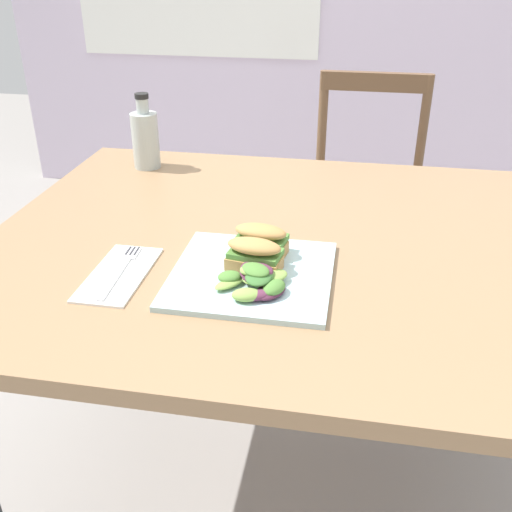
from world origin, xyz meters
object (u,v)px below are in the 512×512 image
(sandwich_half_back, at_px, (261,239))
(chair_wooden_far, at_px, (365,207))
(fork_on_napkin, at_px, (122,267))
(dining_table, at_px, (286,292))
(bottle_cold_brew, at_px, (146,142))
(sandwich_half_front, at_px, (254,254))
(plate_lunch, at_px, (252,274))

(sandwich_half_back, bearing_deg, chair_wooden_far, 78.31)
(fork_on_napkin, bearing_deg, dining_table, 33.12)
(chair_wooden_far, bearing_deg, bottle_cold_brew, -137.28)
(dining_table, distance_m, fork_on_napkin, 0.35)
(dining_table, height_order, sandwich_half_back, sandwich_half_back)
(chair_wooden_far, distance_m, bottle_cold_brew, 0.85)
(bottle_cold_brew, bearing_deg, dining_table, -40.25)
(sandwich_half_back, bearing_deg, dining_table, 66.72)
(dining_table, bearing_deg, sandwich_half_front, -105.01)
(fork_on_napkin, bearing_deg, chair_wooden_far, 67.61)
(sandwich_half_front, relative_size, fork_on_napkin, 0.55)
(sandwich_half_back, bearing_deg, plate_lunch, -92.66)
(dining_table, bearing_deg, fork_on_napkin, -146.88)
(plate_lunch, bearing_deg, dining_table, 75.44)
(chair_wooden_far, xyz_separation_m, bottle_cold_brew, (-0.57, -0.52, 0.36))
(dining_table, height_order, fork_on_napkin, fork_on_napkin)
(chair_wooden_far, xyz_separation_m, fork_on_napkin, (-0.43, -1.04, 0.30))
(sandwich_half_front, xyz_separation_m, fork_on_napkin, (-0.23, -0.03, -0.03))
(dining_table, xyz_separation_m, fork_on_napkin, (-0.27, -0.18, 0.13))
(plate_lunch, distance_m, fork_on_napkin, 0.23)
(chair_wooden_far, height_order, bottle_cold_brew, bottle_cold_brew)
(dining_table, distance_m, plate_lunch, 0.21)
(plate_lunch, height_order, fork_on_napkin, plate_lunch)
(sandwich_half_back, xyz_separation_m, bottle_cold_brew, (-0.37, 0.43, 0.03))
(dining_table, xyz_separation_m, sandwich_half_back, (-0.04, -0.09, 0.16))
(dining_table, xyz_separation_m, bottle_cold_brew, (-0.41, 0.34, 0.19))
(sandwich_half_front, height_order, fork_on_napkin, sandwich_half_front)
(dining_table, relative_size, fork_on_napkin, 6.31)
(dining_table, height_order, chair_wooden_far, chair_wooden_far)
(sandwich_half_front, height_order, bottle_cold_brew, bottle_cold_brew)
(sandwich_half_back, bearing_deg, sandwich_half_front, -91.19)
(chair_wooden_far, relative_size, sandwich_half_front, 8.58)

